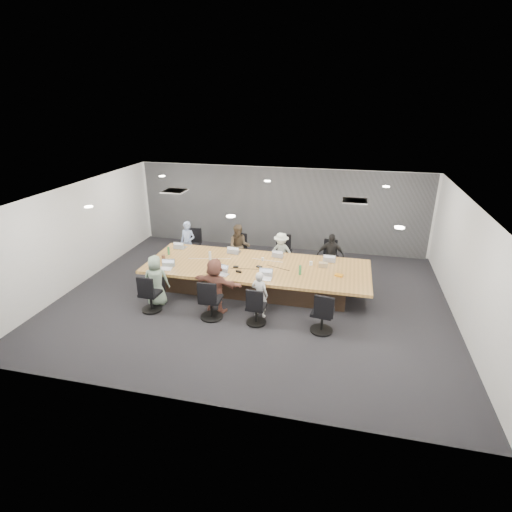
% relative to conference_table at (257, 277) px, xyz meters
% --- Properties ---
extents(floor, '(10.00, 8.00, 0.00)m').
position_rel_conference_table_xyz_m(floor, '(0.00, -0.50, -0.40)').
color(floor, '#242428').
rests_on(floor, ground).
extents(ceiling, '(10.00, 8.00, 0.00)m').
position_rel_conference_table_xyz_m(ceiling, '(0.00, -0.50, 2.40)').
color(ceiling, white).
rests_on(ceiling, wall_back).
extents(wall_back, '(10.00, 0.00, 2.80)m').
position_rel_conference_table_xyz_m(wall_back, '(0.00, 3.50, 1.00)').
color(wall_back, silver).
rests_on(wall_back, ground).
extents(wall_front, '(10.00, 0.00, 2.80)m').
position_rel_conference_table_xyz_m(wall_front, '(0.00, -4.50, 1.00)').
color(wall_front, silver).
rests_on(wall_front, ground).
extents(wall_left, '(0.00, 8.00, 2.80)m').
position_rel_conference_table_xyz_m(wall_left, '(-5.00, -0.50, 1.00)').
color(wall_left, silver).
rests_on(wall_left, ground).
extents(wall_right, '(0.00, 8.00, 2.80)m').
position_rel_conference_table_xyz_m(wall_right, '(5.00, -0.50, 1.00)').
color(wall_right, silver).
rests_on(wall_right, ground).
extents(curtain, '(9.80, 0.04, 2.80)m').
position_rel_conference_table_xyz_m(curtain, '(0.00, 3.42, 1.00)').
color(curtain, '#545458').
rests_on(curtain, ground).
extents(conference_table, '(6.00, 2.20, 0.74)m').
position_rel_conference_table_xyz_m(conference_table, '(0.00, 0.00, 0.00)').
color(conference_table, '#35261B').
rests_on(conference_table, ground).
extents(chair_0, '(0.59, 0.59, 0.80)m').
position_rel_conference_table_xyz_m(chair_0, '(-2.54, 1.70, -0.00)').
color(chair_0, black).
rests_on(chair_0, ground).
extents(chair_1, '(0.63, 0.63, 0.73)m').
position_rel_conference_table_xyz_m(chair_1, '(-0.87, 1.70, -0.04)').
color(chair_1, black).
rests_on(chair_1, ground).
extents(chair_2, '(0.61, 0.61, 0.85)m').
position_rel_conference_table_xyz_m(chair_2, '(0.43, 1.70, 0.02)').
color(chair_2, black).
rests_on(chair_2, ground).
extents(chair_3, '(0.56, 0.56, 0.74)m').
position_rel_conference_table_xyz_m(chair_3, '(1.88, 1.70, -0.03)').
color(chair_3, black).
rests_on(chair_3, ground).
extents(chair_4, '(0.56, 0.56, 0.79)m').
position_rel_conference_table_xyz_m(chair_4, '(-2.30, -1.70, -0.01)').
color(chair_4, black).
rests_on(chair_4, ground).
extents(chair_5, '(0.59, 0.59, 0.84)m').
position_rel_conference_table_xyz_m(chair_5, '(-0.73, -1.70, 0.02)').
color(chair_5, black).
rests_on(chair_5, ground).
extents(chair_6, '(0.52, 0.52, 0.74)m').
position_rel_conference_table_xyz_m(chair_6, '(0.38, -1.70, -0.03)').
color(chair_6, black).
rests_on(chair_6, ground).
extents(chair_7, '(0.62, 0.62, 0.81)m').
position_rel_conference_table_xyz_m(chair_7, '(1.91, -1.70, 0.00)').
color(chair_7, black).
rests_on(chair_7, ground).
extents(person_0, '(0.54, 0.39, 1.38)m').
position_rel_conference_table_xyz_m(person_0, '(-2.54, 1.35, 0.29)').
color(person_0, '#8DA5D7').
rests_on(person_0, ground).
extents(laptop_0, '(0.33, 0.23, 0.02)m').
position_rel_conference_table_xyz_m(laptop_0, '(-2.54, 0.80, 0.35)').
color(laptop_0, '#B2B2B7').
rests_on(laptop_0, conference_table).
extents(person_1, '(0.77, 0.65, 1.40)m').
position_rel_conference_table_xyz_m(person_1, '(-0.87, 1.35, 0.30)').
color(person_1, '#46392A').
rests_on(person_1, ground).
extents(laptop_1, '(0.37, 0.27, 0.02)m').
position_rel_conference_table_xyz_m(laptop_1, '(-0.87, 0.80, 0.35)').
color(laptop_1, '#B2B2B7').
rests_on(laptop_1, conference_table).
extents(person_2, '(0.88, 0.61, 1.25)m').
position_rel_conference_table_xyz_m(person_2, '(0.43, 1.35, 0.22)').
color(person_2, silver).
rests_on(person_2, ground).
extents(laptop_2, '(0.35, 0.26, 0.02)m').
position_rel_conference_table_xyz_m(laptop_2, '(0.43, 0.80, 0.35)').
color(laptop_2, '#B2B2B7').
rests_on(laptop_2, conference_table).
extents(person_3, '(0.82, 0.42, 1.34)m').
position_rel_conference_table_xyz_m(person_3, '(1.88, 1.35, 0.27)').
color(person_3, black).
rests_on(person_3, ground).
extents(laptop_3, '(0.35, 0.25, 0.02)m').
position_rel_conference_table_xyz_m(laptop_3, '(1.88, 0.80, 0.35)').
color(laptop_3, '#B2B2B7').
rests_on(laptop_3, conference_table).
extents(person_4, '(0.73, 0.57, 1.32)m').
position_rel_conference_table_xyz_m(person_4, '(-2.30, -1.35, 0.26)').
color(person_4, gray).
rests_on(person_4, ground).
extents(laptop_4, '(0.38, 0.29, 0.02)m').
position_rel_conference_table_xyz_m(laptop_4, '(-2.30, -0.80, 0.35)').
color(laptop_4, '#B2B2B7').
rests_on(laptop_4, conference_table).
extents(person_5, '(1.35, 0.66, 1.40)m').
position_rel_conference_table_xyz_m(person_5, '(-0.73, -1.35, 0.30)').
color(person_5, brown).
rests_on(person_5, ground).
extents(laptop_5, '(0.36, 0.29, 0.02)m').
position_rel_conference_table_xyz_m(laptop_5, '(-0.73, -0.80, 0.35)').
color(laptop_5, '#B2B2B7').
rests_on(laptop_5, conference_table).
extents(person_6, '(0.49, 0.38, 1.18)m').
position_rel_conference_table_xyz_m(person_6, '(0.38, -1.35, 0.19)').
color(person_6, silver).
rests_on(person_6, ground).
extents(laptop_6, '(0.35, 0.24, 0.02)m').
position_rel_conference_table_xyz_m(laptop_6, '(0.38, -0.80, 0.35)').
color(laptop_6, '#B2B2B7').
rests_on(laptop_6, conference_table).
extents(bottle_green_left, '(0.07, 0.07, 0.23)m').
position_rel_conference_table_xyz_m(bottle_green_left, '(-2.65, 0.19, 0.45)').
color(bottle_green_left, '#2D733E').
rests_on(bottle_green_left, conference_table).
extents(bottle_green_right, '(0.09, 0.09, 0.25)m').
position_rel_conference_table_xyz_m(bottle_green_right, '(1.21, -0.32, 0.46)').
color(bottle_green_right, '#2D733E').
rests_on(bottle_green_right, conference_table).
extents(bottle_clear, '(0.08, 0.08, 0.24)m').
position_rel_conference_table_xyz_m(bottle_clear, '(-1.36, 0.08, 0.46)').
color(bottle_clear, silver).
rests_on(bottle_clear, conference_table).
extents(cup_white_far, '(0.09, 0.09, 0.09)m').
position_rel_conference_table_xyz_m(cup_white_far, '(0.09, 0.35, 0.38)').
color(cup_white_far, white).
rests_on(cup_white_far, conference_table).
extents(cup_white_near, '(0.10, 0.10, 0.11)m').
position_rel_conference_table_xyz_m(cup_white_near, '(1.42, 0.35, 0.39)').
color(cup_white_near, white).
rests_on(cup_white_near, conference_table).
extents(mug_brown, '(0.13, 0.13, 0.12)m').
position_rel_conference_table_xyz_m(mug_brown, '(-2.65, -0.17, 0.40)').
color(mug_brown, brown).
rests_on(mug_brown, conference_table).
extents(mic_left, '(0.16, 0.12, 0.03)m').
position_rel_conference_table_xyz_m(mic_left, '(-0.52, -0.26, 0.35)').
color(mic_left, black).
rests_on(mic_left, conference_table).
extents(mic_right, '(0.17, 0.14, 0.03)m').
position_rel_conference_table_xyz_m(mic_right, '(0.09, -0.11, 0.35)').
color(mic_right, black).
rests_on(mic_right, conference_table).
extents(stapler, '(0.16, 0.08, 0.06)m').
position_rel_conference_table_xyz_m(stapler, '(-0.35, -0.58, 0.37)').
color(stapler, black).
rests_on(stapler, conference_table).
extents(canvas_bag, '(0.24, 0.15, 0.13)m').
position_rel_conference_table_xyz_m(canvas_bag, '(1.75, 0.29, 0.40)').
color(canvas_bag, tan).
rests_on(canvas_bag, conference_table).
extents(snack_packet, '(0.23, 0.18, 0.04)m').
position_rel_conference_table_xyz_m(snack_packet, '(2.19, -0.20, 0.36)').
color(snack_packet, orange).
rests_on(snack_packet, conference_table).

